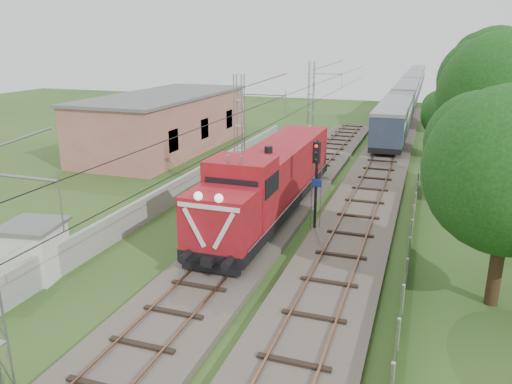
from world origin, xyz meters
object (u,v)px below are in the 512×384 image
at_px(locomotive, 271,179).
at_px(signal_post, 316,171).
at_px(relay_hut, 35,250).
at_px(coach_rake, 410,87).

bearing_deg(locomotive, signal_post, -30.05).
xyz_separation_m(signal_post, relay_hut, (-10.42, -8.98, -2.24)).
bearing_deg(locomotive, coach_rake, 85.26).
distance_m(locomotive, coach_rake, 60.48).
xyz_separation_m(locomotive, signal_post, (3.02, -1.75, 1.19)).
bearing_deg(coach_rake, locomotive, -94.74).
distance_m(signal_post, relay_hut, 13.93).
bearing_deg(locomotive, relay_hut, -124.61).
bearing_deg(signal_post, locomotive, 149.95).
relative_size(locomotive, signal_post, 3.49).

